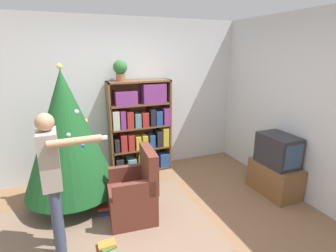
% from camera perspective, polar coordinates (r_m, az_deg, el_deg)
% --- Properties ---
extents(ground_plane, '(14.00, 14.00, 0.00)m').
position_cam_1_polar(ground_plane, '(3.27, -3.55, -23.25)').
color(ground_plane, '#846042').
extents(wall_back, '(8.00, 0.10, 2.60)m').
position_cam_1_polar(wall_back, '(4.53, -11.93, 5.96)').
color(wall_back, silver).
rests_on(wall_back, ground_plane).
extents(wall_right, '(0.10, 8.00, 2.60)m').
position_cam_1_polar(wall_right, '(3.99, 29.47, 2.87)').
color(wall_right, silver).
rests_on(wall_right, ground_plane).
extents(area_rug, '(2.64, 1.72, 0.01)m').
position_cam_1_polar(area_rug, '(3.45, -14.56, -21.34)').
color(area_rug, '#7F6651').
rests_on(area_rug, ground_plane).
extents(bookshelf, '(1.06, 0.29, 1.60)m').
position_cam_1_polar(bookshelf, '(4.52, -5.83, -0.24)').
color(bookshelf, brown).
rests_on(bookshelf, ground_plane).
extents(tv_stand, '(0.43, 0.74, 0.46)m').
position_cam_1_polar(tv_stand, '(4.30, 22.14, -10.52)').
color(tv_stand, brown).
rests_on(tv_stand, ground_plane).
extents(television, '(0.38, 0.57, 0.45)m').
position_cam_1_polar(television, '(4.13, 22.83, -4.86)').
color(television, '#28282D').
rests_on(television, tv_stand).
extents(game_remote, '(0.04, 0.12, 0.02)m').
position_cam_1_polar(game_remote, '(3.98, 23.37, -9.02)').
color(game_remote, white).
rests_on(game_remote, tv_stand).
extents(christmas_tree, '(1.22, 1.22, 1.92)m').
position_cam_1_polar(christmas_tree, '(3.67, -21.13, -1.47)').
color(christmas_tree, '#4C3323').
rests_on(christmas_tree, ground_plane).
extents(armchair, '(0.62, 0.61, 0.92)m').
position_cam_1_polar(armchair, '(3.44, -7.23, -14.63)').
color(armchair, brown).
rests_on(armchair, ground_plane).
extents(standing_person, '(0.63, 0.47, 1.52)m').
position_cam_1_polar(standing_person, '(2.88, -23.81, -9.55)').
color(standing_person, '#38425B').
rests_on(standing_person, ground_plane).
extents(potted_plant, '(0.22, 0.22, 0.33)m').
position_cam_1_polar(potted_plant, '(4.28, -10.37, 12.11)').
color(potted_plant, '#935B38').
rests_on(potted_plant, bookshelf).
extents(book_pile_near_tree, '(0.23, 0.16, 0.11)m').
position_cam_1_polar(book_pile_near_tree, '(3.72, -13.49, -17.23)').
color(book_pile_near_tree, '#284C93').
rests_on(book_pile_near_tree, ground_plane).
extents(book_pile_by_chair, '(0.19, 0.18, 0.05)m').
position_cam_1_polar(book_pile_by_chair, '(3.21, -13.11, -23.95)').
color(book_pile_by_chair, '#2D7A42').
rests_on(book_pile_by_chair, ground_plane).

